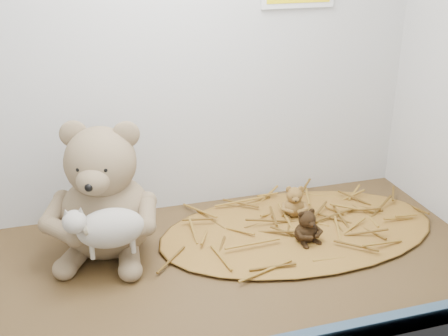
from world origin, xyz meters
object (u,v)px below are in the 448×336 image
object	(u,v)px
main_teddy	(104,190)
mini_teddy_brown	(306,225)
mini_teddy_tan	(294,200)
toy_lamb	(111,228)

from	to	relation	value
main_teddy	mini_teddy_brown	distance (cm)	44.75
main_teddy	mini_teddy_tan	distance (cm)	45.75
mini_teddy_tan	mini_teddy_brown	xyz separation A→B (cm)	(-2.17, -11.92, -0.05)
toy_lamb	mini_teddy_tan	world-z (taller)	toy_lamb
toy_lamb	mini_teddy_tan	xyz separation A→B (cm)	(44.65, 12.65, -6.36)
mini_teddy_tan	mini_teddy_brown	distance (cm)	12.11
mini_teddy_brown	toy_lamb	bearing A→B (deg)	168.27
main_teddy	mini_teddy_brown	size ratio (longest dim) A/B	3.83
main_teddy	mini_teddy_brown	xyz separation A→B (cm)	(42.48, -10.05, -9.82)
toy_lamb	mini_teddy_tan	distance (cm)	46.84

